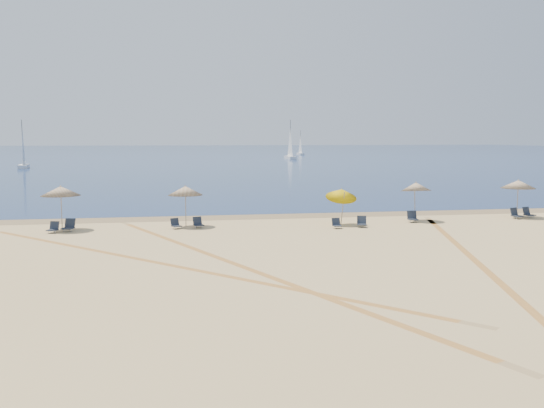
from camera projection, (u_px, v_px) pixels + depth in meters
The scene contains 21 objects.
ground at pixel (386, 325), 16.96m from camera, with size 160.00×160.00×0.00m, color tan.
ocean at pixel (188, 151), 237.43m from camera, with size 500.00×500.00×0.00m, color #0C2151.
wet_sand at pixel (262, 216), 40.47m from camera, with size 500.00×500.00×0.00m, color olive.
umbrella_1 at pixel (61, 191), 34.15m from camera, with size 2.27×2.27×2.65m.
umbrella_2 at pixel (185, 191), 35.54m from camera, with size 2.12×2.12×2.55m.
umbrella_3 at pixel (341, 193), 36.27m from camera, with size 1.94×2.01×2.56m.
umbrella_4 at pixel (416, 187), 38.04m from camera, with size 1.99×2.03×2.61m.
umbrella_5 at pixel (518, 184), 39.74m from camera, with size 2.29×2.29×2.61m.
chair_2 at pixel (53, 228), 33.39m from camera, with size 0.69×0.75×0.64m.
chair_3 at pixel (69, 226), 33.91m from camera, with size 0.80×0.87×0.74m.
chair_4 at pixel (176, 224), 34.93m from camera, with size 0.71×0.76×0.62m.
chair_5 at pixel (198, 223), 35.29m from camera, with size 0.69×0.75×0.65m.
chair_6 at pixel (337, 224), 35.09m from camera, with size 0.54×0.62×0.61m.
chair_7 at pixel (362, 222), 35.54m from camera, with size 0.72×0.78×0.67m.
chair_8 at pixel (412, 217), 37.64m from camera, with size 0.68×0.77×0.72m.
chair_9 at pixel (516, 214), 39.27m from camera, with size 0.78×0.85×0.72m.
chair_10 at pixel (528, 213), 39.75m from camera, with size 0.79×0.85×0.72m.
sailboat_0 at pixel (300, 147), 189.86m from camera, with size 1.56×5.34×7.88m.
sailboat_1 at pixel (290, 147), 150.88m from camera, with size 2.01×6.81×10.03m.
sailboat_2 at pixel (23, 154), 104.91m from camera, with size 2.22×5.94×8.63m.
tire_tracks at pixel (288, 262), 25.47m from camera, with size 51.45×40.37×0.00m.
Camera 1 is at (-6.01, -15.68, 5.38)m, focal length 38.67 mm.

